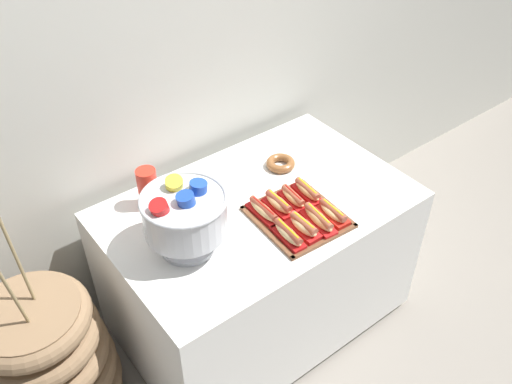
% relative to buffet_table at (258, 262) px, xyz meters
% --- Properties ---
extents(ground_plane, '(10.00, 10.00, 0.00)m').
position_rel_buffet_table_xyz_m(ground_plane, '(0.00, 0.00, -0.39)').
color(ground_plane, gray).
extents(back_wall, '(6.00, 0.10, 2.60)m').
position_rel_buffet_table_xyz_m(back_wall, '(0.00, 0.53, 0.91)').
color(back_wall, beige).
rests_on(back_wall, ground_plane).
extents(buffet_table, '(1.28, 0.82, 0.75)m').
position_rel_buffet_table_xyz_m(buffet_table, '(0.00, 0.00, 0.00)').
color(buffet_table, white).
rests_on(buffet_table, ground_plane).
extents(floor_vase, '(0.55, 0.55, 1.16)m').
position_rel_buffet_table_xyz_m(floor_vase, '(-0.97, 0.14, -0.09)').
color(floor_vase, '#896B4C').
rests_on(floor_vase, ground_plane).
extents(serving_tray, '(0.35, 0.38, 0.01)m').
position_rel_buffet_table_xyz_m(serving_tray, '(0.07, -0.17, 0.36)').
color(serving_tray, brown).
rests_on(serving_tray, buffet_table).
extents(hot_dog_0, '(0.07, 0.17, 0.06)m').
position_rel_buffet_table_xyz_m(hot_dog_0, '(-0.05, -0.25, 0.39)').
color(hot_dog_0, '#B21414').
rests_on(hot_dog_0, serving_tray).
extents(hot_dog_1, '(0.07, 0.15, 0.07)m').
position_rel_buffet_table_xyz_m(hot_dog_1, '(0.03, -0.25, 0.39)').
color(hot_dog_1, red).
rests_on(hot_dog_1, serving_tray).
extents(hot_dog_2, '(0.08, 0.19, 0.06)m').
position_rel_buffet_table_xyz_m(hot_dog_2, '(0.10, -0.26, 0.39)').
color(hot_dog_2, red).
rests_on(hot_dog_2, serving_tray).
extents(hot_dog_3, '(0.08, 0.16, 0.06)m').
position_rel_buffet_table_xyz_m(hot_dog_3, '(0.18, -0.26, 0.39)').
color(hot_dog_3, red).
rests_on(hot_dog_3, serving_tray).
extents(hot_dog_4, '(0.06, 0.18, 0.06)m').
position_rel_buffet_table_xyz_m(hot_dog_4, '(-0.04, -0.08, 0.39)').
color(hot_dog_4, '#B21414').
rests_on(hot_dog_4, serving_tray).
extents(hot_dog_5, '(0.07, 0.16, 0.06)m').
position_rel_buffet_table_xyz_m(hot_dog_5, '(0.04, -0.09, 0.39)').
color(hot_dog_5, '#B21414').
rests_on(hot_dog_5, serving_tray).
extents(hot_dog_6, '(0.07, 0.16, 0.06)m').
position_rel_buffet_table_xyz_m(hot_dog_6, '(0.11, -0.09, 0.39)').
color(hot_dog_6, '#B21414').
rests_on(hot_dog_6, serving_tray).
extents(hot_dog_7, '(0.07, 0.17, 0.06)m').
position_rel_buffet_table_xyz_m(hot_dog_7, '(0.19, -0.09, 0.39)').
color(hot_dog_7, '#B21414').
rests_on(hot_dog_7, serving_tray).
extents(punch_bowl, '(0.32, 0.32, 0.29)m').
position_rel_buffet_table_xyz_m(punch_bowl, '(-0.37, -0.04, 0.52)').
color(punch_bowl, silver).
rests_on(punch_bowl, buffet_table).
extents(cup_stack, '(0.08, 0.08, 0.18)m').
position_rel_buffet_table_xyz_m(cup_stack, '(-0.36, 0.27, 0.44)').
color(cup_stack, red).
rests_on(cup_stack, buffet_table).
extents(donut, '(0.13, 0.13, 0.04)m').
position_rel_buffet_table_xyz_m(donut, '(0.24, 0.14, 0.37)').
color(donut, brown).
rests_on(donut, buffet_table).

